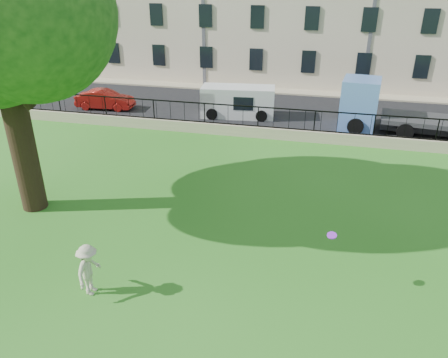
% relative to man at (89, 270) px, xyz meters
% --- Properties ---
extents(ground, '(120.00, 120.00, 0.00)m').
position_rel_man_xyz_m(ground, '(2.50, 1.71, -0.79)').
color(ground, '#286F1A').
rests_on(ground, ground).
extents(retaining_wall, '(50.00, 0.40, 0.60)m').
position_rel_man_xyz_m(retaining_wall, '(2.50, 13.71, -0.49)').
color(retaining_wall, '#9B9171').
rests_on(retaining_wall, ground).
extents(iron_railing, '(50.00, 0.05, 1.13)m').
position_rel_man_xyz_m(iron_railing, '(2.50, 13.71, 0.36)').
color(iron_railing, black).
rests_on(iron_railing, retaining_wall).
extents(street, '(60.00, 9.00, 0.01)m').
position_rel_man_xyz_m(street, '(2.50, 18.41, -0.79)').
color(street, black).
rests_on(street, ground).
extents(sidewalk, '(60.00, 1.40, 0.12)m').
position_rel_man_xyz_m(sidewalk, '(2.50, 23.61, -0.73)').
color(sidewalk, '#9B9171').
rests_on(sidewalk, ground).
extents(man, '(0.59, 1.02, 1.58)m').
position_rel_man_xyz_m(man, '(0.00, 0.00, 0.00)').
color(man, beige).
rests_on(man, ground).
extents(frisbee, '(0.35, 0.34, 0.12)m').
position_rel_man_xyz_m(frisbee, '(6.50, 1.79, 1.00)').
color(frisbee, '#9628E4').
extents(red_sedan, '(3.84, 1.58, 1.24)m').
position_rel_man_xyz_m(red_sedan, '(-8.11, 16.67, -0.17)').
color(red_sedan, '#B41B16').
rests_on(red_sedan, street).
extents(white_van, '(4.61, 2.22, 1.87)m').
position_rel_man_xyz_m(white_van, '(0.68, 17.11, 0.14)').
color(white_van, silver).
rests_on(white_van, street).
extents(blue_truck, '(7.00, 3.13, 2.84)m').
position_rel_man_xyz_m(blue_truck, '(10.21, 16.36, 0.63)').
color(blue_truck, '#5C88D7').
rests_on(blue_truck, street).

